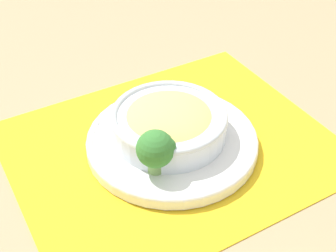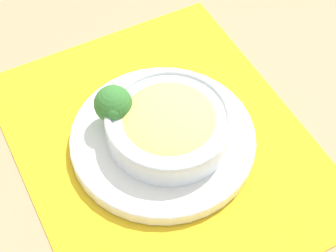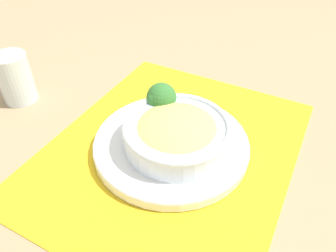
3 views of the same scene
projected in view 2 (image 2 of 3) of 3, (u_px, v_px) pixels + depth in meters
ground_plane at (163, 144)px, 0.87m from camera, size 4.00×4.00×0.00m
placemat at (163, 144)px, 0.86m from camera, size 0.53×0.43×0.00m
plate at (163, 139)px, 0.85m from camera, size 0.28×0.28×0.02m
bowl at (169, 124)px, 0.83m from camera, size 0.19×0.19×0.05m
broccoli_floret at (113, 105)px, 0.83m from camera, size 0.06×0.06×0.07m
carrot_slice_near at (134, 155)px, 0.83m from camera, size 0.04×0.04×0.01m
carrot_slice_middle at (141, 160)px, 0.82m from camera, size 0.04×0.04×0.01m
carrot_slice_far at (151, 164)px, 0.82m from camera, size 0.04×0.04×0.01m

